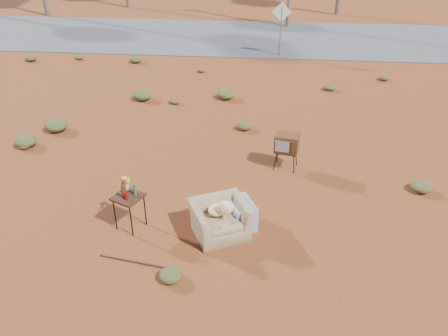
{
  "coord_description": "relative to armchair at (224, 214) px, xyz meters",
  "views": [
    {
      "loc": [
        0.97,
        -6.62,
        5.35
      ],
      "look_at": [
        0.22,
        1.04,
        0.8
      ],
      "focal_mm": 35.0,
      "sensor_mm": 36.0,
      "label": 1
    }
  ],
  "objects": [
    {
      "name": "tv_unit",
      "position": [
        1.23,
        2.56,
        0.23
      ],
      "size": [
        0.62,
        0.54,
        0.88
      ],
      "rotation": [
        0.0,
        0.0,
        -0.2
      ],
      "color": "black",
      "rests_on": "ground"
    },
    {
      "name": "armchair",
      "position": [
        0.0,
        0.0,
        0.0
      ],
      "size": [
        1.33,
        1.22,
        0.9
      ],
      "rotation": [
        0.0,
        0.0,
        0.46
      ],
      "color": "#92774F",
      "rests_on": "ground"
    },
    {
      "name": "highway",
      "position": [
        -0.32,
        15.01,
        -0.4
      ],
      "size": [
        140.0,
        7.0,
        0.04
      ],
      "primitive_type": "cube",
      "color": "#565659",
      "rests_on": "ground"
    },
    {
      "name": "ground",
      "position": [
        -0.32,
        0.01,
        -0.42
      ],
      "size": [
        140.0,
        140.0,
        0.0
      ],
      "primitive_type": "plane",
      "color": "brown",
      "rests_on": "ground"
    },
    {
      "name": "side_table",
      "position": [
        -1.83,
        0.01,
        0.33
      ],
      "size": [
        0.67,
        0.67,
        1.02
      ],
      "rotation": [
        0.0,
        0.0,
        -0.43
      ],
      "color": "#352013",
      "rests_on": "ground"
    },
    {
      "name": "scrub_patch",
      "position": [
        -1.15,
        4.42,
        -0.28
      ],
      "size": [
        17.49,
        8.07,
        0.33
      ],
      "color": "#454E22",
      "rests_on": "ground"
    },
    {
      "name": "rusty_bar",
      "position": [
        -1.41,
        -1.04,
        -0.4
      ],
      "size": [
        1.48,
        0.28,
        0.04
      ],
      "primitive_type": "cylinder",
      "rotation": [
        0.0,
        1.57,
        -0.16
      ],
      "color": "#4B2014",
      "rests_on": "ground"
    },
    {
      "name": "road_sign",
      "position": [
        1.18,
        12.01,
        1.08
      ],
      "size": [
        0.78,
        0.06,
        2.19
      ],
      "color": "brown",
      "rests_on": "ground"
    }
  ]
}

